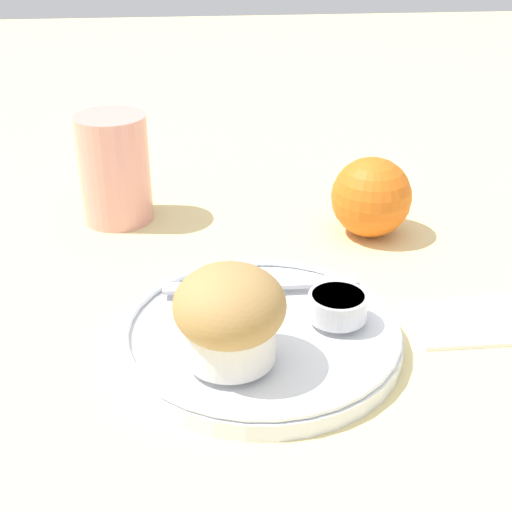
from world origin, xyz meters
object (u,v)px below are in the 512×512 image
object	(u,v)px
muffin	(230,315)
juice_glass	(115,169)
butter_knife	(260,284)
orange_fruit	(371,197)

from	to	relation	value
muffin	juice_glass	world-z (taller)	juice_glass
muffin	butter_knife	size ratio (longest dim) A/B	0.48
muffin	butter_knife	world-z (taller)	muffin
butter_knife	muffin	bearing A→B (deg)	-107.83
orange_fruit	juice_glass	xyz separation A→B (m)	(-0.26, 0.06, 0.02)
orange_fruit	juice_glass	size ratio (longest dim) A/B	0.71
butter_knife	orange_fruit	size ratio (longest dim) A/B	2.04
muffin	juice_glass	xyz separation A→B (m)	(-0.10, 0.29, 0.00)
muffin	juice_glass	size ratio (longest dim) A/B	0.70
butter_knife	juice_glass	xyz separation A→B (m)	(-0.14, 0.19, 0.04)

